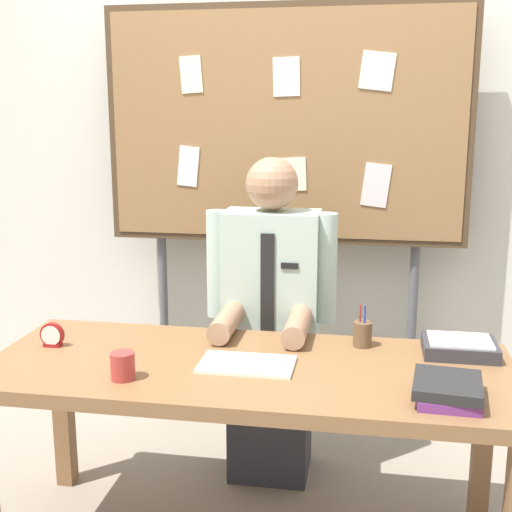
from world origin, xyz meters
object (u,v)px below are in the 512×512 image
Objects in this scene: bulletin_board at (285,131)px; open_notebook at (248,364)px; desk_clock at (52,336)px; paper_tray at (460,347)px; book_stack at (447,389)px; person at (271,333)px; coffee_mug at (123,366)px; desk at (248,387)px; pen_holder at (363,334)px.

bulletin_board is 1.23m from open_notebook.
desk_clock reaches higher than paper_tray.
bulletin_board is 1.50m from book_stack.
open_notebook is 0.76m from desk_clock.
coffee_mug is (-0.38, -0.74, 0.11)m from person.
person is 0.81m from paper_tray.
paper_tray is (0.74, 0.22, 0.11)m from desk.
paper_tray is (0.09, 0.41, -0.00)m from book_stack.
coffee_mug reaches higher than paper_tray.
open_notebook is 0.43m from coffee_mug.
open_notebook is at bearing -161.72° from paper_tray.
bulletin_board is 1.38m from desk_clock.
paper_tray is at bearing 78.14° from book_stack.
bulletin_board is 22.56× the size of coffee_mug.
pen_holder is at bearing 34.89° from open_notebook.
pen_holder is (0.39, -0.29, 0.12)m from person.
desk is at bearing -147.40° from pen_holder.
desk is at bearing -163.22° from paper_tray.
book_stack is at bearing -14.30° from open_notebook.
bulletin_board is at bearing 119.22° from pen_holder.
bulletin_board is at bearing 90.21° from open_notebook.
person is at bearing 143.12° from pen_holder.
paper_tray is (1.12, 0.42, -0.02)m from coffee_mug.
paper_tray reaches higher than desk.
book_stack is at bearing -58.89° from pen_holder.
desk is 0.89× the size of bulletin_board.
coffee_mug is at bearing -108.36° from bulletin_board.
desk_clock reaches higher than book_stack.
bulletin_board is 1.27m from paper_tray.
person is at bearing 62.87° from coffee_mug.
open_notebook is 3.58× the size of coffee_mug.
open_notebook is at bearing 165.70° from book_stack.
bulletin_board reaches higher than open_notebook.
bulletin_board is at bearing 119.95° from book_stack.
open_notebook is 0.77m from paper_tray.
desk is 20.09× the size of coffee_mug.
open_notebook is at bearing -89.63° from person.
bulletin_board is 7.93× the size of paper_tray.
pen_holder is at bearing 30.28° from coffee_mug.
coffee_mug is 0.35× the size of paper_tray.
pen_holder reaches higher than desk_clock.
person is 8.77× the size of pen_holder.
coffee_mug is at bearing -33.97° from desk_clock.
pen_holder reaches higher than desk.
desk_clock is 0.35× the size of paper_tray.
person reaches higher than coffee_mug.
bulletin_board reaches higher than desk.
desk_clock is at bearing -146.96° from person.
bulletin_board is at bearing 49.87° from desk_clock.
coffee_mug is 1.20m from paper_tray.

